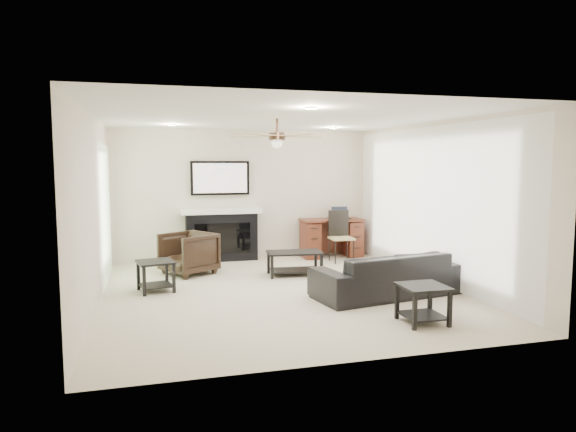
{
  "coord_description": "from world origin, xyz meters",
  "views": [
    {
      "loc": [
        -1.79,
        -7.1,
        1.88
      ],
      "look_at": [
        0.28,
        0.53,
        1.05
      ],
      "focal_mm": 32.0,
      "sensor_mm": 36.0,
      "label": 1
    }
  ],
  "objects_px": {
    "coffee_table": "(295,263)",
    "desk": "(331,238)",
    "sofa": "(387,274)",
    "fireplace_unit": "(221,211)",
    "armchair": "(188,253)"
  },
  "relations": [
    {
      "from": "coffee_table",
      "to": "desk",
      "type": "height_order",
      "value": "desk"
    },
    {
      "from": "sofa",
      "to": "desk",
      "type": "distance_m",
      "value": 3.04
    },
    {
      "from": "sofa",
      "to": "fireplace_unit",
      "type": "bearing_deg",
      "value": -68.89
    },
    {
      "from": "armchair",
      "to": "coffee_table",
      "type": "distance_m",
      "value": 1.79
    },
    {
      "from": "coffee_table",
      "to": "fireplace_unit",
      "type": "bearing_deg",
      "value": 127.4
    },
    {
      "from": "fireplace_unit",
      "to": "coffee_table",
      "type": "bearing_deg",
      "value": -57.8
    },
    {
      "from": "armchair",
      "to": "coffee_table",
      "type": "xyz_separation_m",
      "value": [
        1.7,
        -0.55,
        -0.16
      ]
    },
    {
      "from": "armchair",
      "to": "coffee_table",
      "type": "height_order",
      "value": "armchair"
    },
    {
      "from": "coffee_table",
      "to": "desk",
      "type": "relative_size",
      "value": 0.74
    },
    {
      "from": "armchair",
      "to": "coffee_table",
      "type": "bearing_deg",
      "value": 39.96
    },
    {
      "from": "armchair",
      "to": "desk",
      "type": "xyz_separation_m",
      "value": [
        2.87,
        0.88,
        0.02
      ]
    },
    {
      "from": "armchair",
      "to": "desk",
      "type": "relative_size",
      "value": 0.64
    },
    {
      "from": "coffee_table",
      "to": "fireplace_unit",
      "type": "xyz_separation_m",
      "value": [
        -0.99,
        1.58,
        0.75
      ]
    },
    {
      "from": "sofa",
      "to": "fireplace_unit",
      "type": "xyz_separation_m",
      "value": [
        -1.89,
        3.18,
        0.65
      ]
    },
    {
      "from": "sofa",
      "to": "coffee_table",
      "type": "height_order",
      "value": "sofa"
    }
  ]
}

